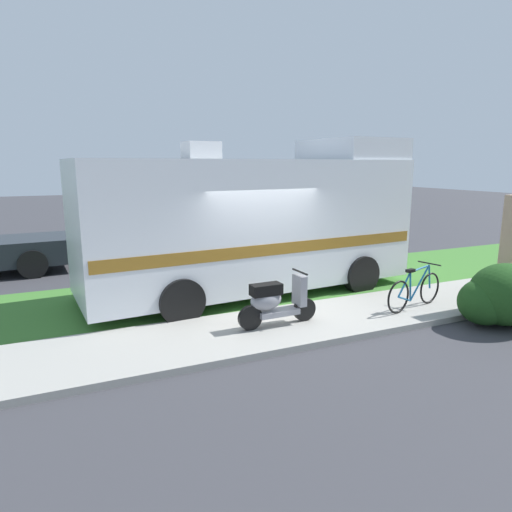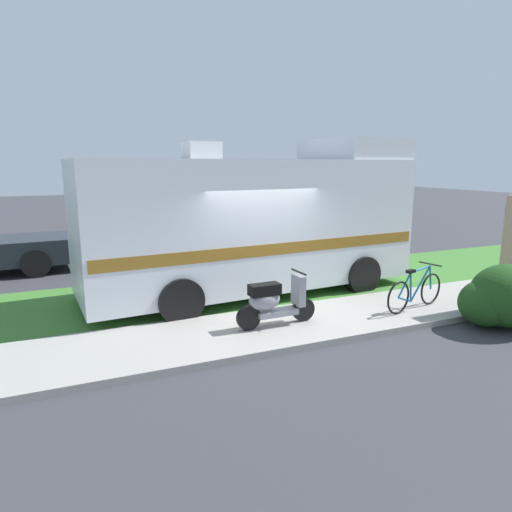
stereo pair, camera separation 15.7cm
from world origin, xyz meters
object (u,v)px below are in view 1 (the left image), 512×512
Objects in this scene: scooter at (275,301)px; bicycle at (415,290)px; motorhome_rv at (254,221)px; bottle_spare at (478,284)px.

scooter is 3.03m from bicycle.
motorhome_rv is 5.50m from bottle_spare.
motorhome_rv is 4.53× the size of bicycle.
scooter is 0.92× the size of bicycle.
bottle_spare is at bearing 12.32° from bicycle.
motorhome_rv is at bearing 155.94° from bottle_spare.
motorhome_rv is at bearing 131.15° from bicycle.
bicycle is 6.59× the size of bottle_spare.
motorhome_rv reaches higher than bottle_spare.
scooter reaches higher than bottle_spare.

